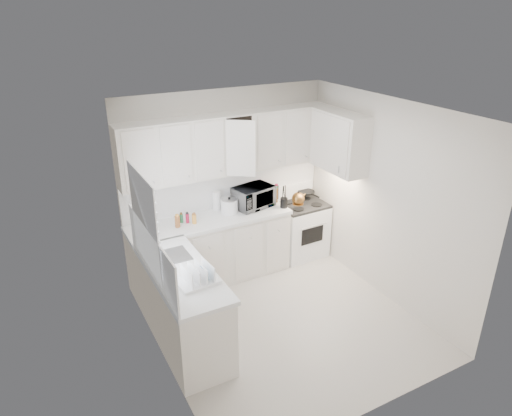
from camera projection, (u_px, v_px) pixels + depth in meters
floor at (283, 320)px, 5.73m from camera, size 3.20×3.20×0.00m
ceiling at (289, 111)px, 4.68m from camera, size 3.20×3.20×0.00m
wall_back at (226, 182)px, 6.49m from camera, size 3.00×0.00×3.00m
wall_front at (384, 299)px, 3.91m from camera, size 3.00×0.00×3.00m
wall_left at (156, 258)px, 4.55m from camera, size 0.00×3.20×3.20m
wall_right at (386, 201)px, 5.85m from camera, size 0.00×3.20×3.20m
window_blinds at (146, 221)px, 4.74m from camera, size 0.06×0.96×1.06m
lower_cabinets_back at (211, 250)px, 6.42m from camera, size 2.22×0.60×0.90m
lower_cabinets_left at (183, 309)px, 5.19m from camera, size 0.60×1.60×0.90m
countertop_back at (210, 220)px, 6.22m from camera, size 2.24×0.64×0.05m
countertop_left at (181, 273)px, 5.00m from camera, size 0.64×1.62×0.05m
backsplash_back at (226, 187)px, 6.51m from camera, size 2.98×0.02×0.55m
backsplash_left at (152, 255)px, 4.75m from camera, size 0.02×1.60×0.55m
upper_cabinets_back at (231, 172)px, 6.28m from camera, size 3.00×0.33×0.80m
upper_cabinets_right at (337, 170)px, 6.36m from camera, size 0.33×0.90×0.80m
sink at (170, 247)px, 5.22m from camera, size 0.42×0.38×0.30m
stove at (301, 222)px, 7.03m from camera, size 0.72×0.60×1.09m
tea_kettle at (298, 198)px, 6.62m from camera, size 0.24×0.21×0.21m
frying_pan at (306, 191)px, 7.07m from camera, size 0.31×0.46×0.04m
microwave at (253, 195)px, 6.50m from camera, size 0.60×0.42×0.37m
rice_cooker at (229, 205)px, 6.34m from camera, size 0.27×0.27×0.23m
paper_towel at (217, 200)px, 6.43m from camera, size 0.12×0.12×0.27m
utensil_crock at (284, 196)px, 6.48m from camera, size 0.14×0.14×0.34m
dish_rack at (197, 273)px, 4.73m from camera, size 0.44×0.34×0.23m
spice_left_0 at (174, 217)px, 6.09m from camera, size 0.06×0.06×0.13m
spice_left_1 at (181, 219)px, 6.05m from camera, size 0.06×0.06×0.13m
spice_left_2 at (184, 215)px, 6.16m from camera, size 0.06×0.06×0.13m
spice_left_3 at (192, 216)px, 6.12m from camera, size 0.06×0.06×0.13m
sauce_right_0 at (266, 195)px, 6.73m from camera, size 0.06×0.06×0.19m
sauce_right_1 at (272, 195)px, 6.71m from camera, size 0.06×0.06×0.19m
sauce_right_2 at (273, 193)px, 6.78m from camera, size 0.06×0.06×0.19m
sauce_right_3 at (278, 194)px, 6.75m from camera, size 0.06×0.06×0.19m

